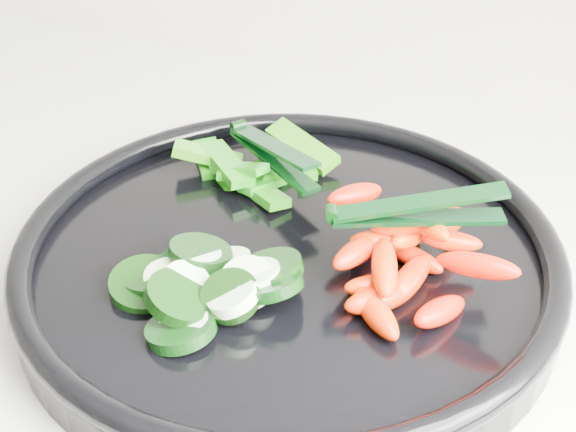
% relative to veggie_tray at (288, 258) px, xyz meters
% --- Properties ---
extents(veggie_tray, '(0.41, 0.41, 0.04)m').
position_rel_veggie_tray_xyz_m(veggie_tray, '(0.00, 0.00, 0.00)').
color(veggie_tray, black).
rests_on(veggie_tray, counter).
extents(cucumber_pile, '(0.14, 0.12, 0.04)m').
position_rel_veggie_tray_xyz_m(cucumber_pile, '(-0.03, -0.06, 0.01)').
color(cucumber_pile, black).
rests_on(cucumber_pile, veggie_tray).
extents(carrot_pile, '(0.14, 0.15, 0.05)m').
position_rel_veggie_tray_xyz_m(carrot_pile, '(0.08, 0.01, 0.02)').
color(carrot_pile, '#DA0B00').
rests_on(carrot_pile, veggie_tray).
extents(pepper_pile, '(0.13, 0.11, 0.03)m').
position_rel_veggie_tray_xyz_m(pepper_pile, '(-0.07, 0.08, 0.01)').
color(pepper_pile, '#0E6C0A').
rests_on(pepper_pile, veggie_tray).
extents(tong_carrot, '(0.11, 0.06, 0.02)m').
position_rel_veggie_tray_xyz_m(tong_carrot, '(0.08, 0.01, 0.05)').
color(tong_carrot, black).
rests_on(tong_carrot, carrot_pile).
extents(tong_pepper, '(0.10, 0.07, 0.02)m').
position_rel_veggie_tray_xyz_m(tong_pepper, '(-0.05, 0.08, 0.03)').
color(tong_pepper, black).
rests_on(tong_pepper, pepper_pile).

